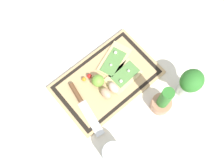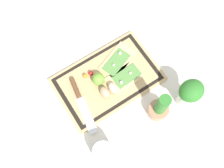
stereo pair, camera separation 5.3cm
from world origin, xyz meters
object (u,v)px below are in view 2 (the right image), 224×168
(egg_brown, at_px, (105,92))
(egg_pink, at_px, (113,88))
(pizza_slice_near, at_px, (118,61))
(sauce_jar, at_px, (103,153))
(cherry_tomato_red, at_px, (91,73))
(herb_pot, at_px, (160,108))
(lime, at_px, (98,79))
(herb_glass, at_px, (189,93))
(pizza_slice_far, at_px, (125,77))
(knife, at_px, (79,96))
(cherry_tomato_yellow, at_px, (85,76))

(egg_brown, distance_m, egg_pink, 0.04)
(pizza_slice_near, distance_m, sauce_jar, 0.44)
(egg_pink, distance_m, sauce_jar, 0.30)
(cherry_tomato_red, height_order, herb_pot, herb_pot)
(lime, xyz_separation_m, cherry_tomato_red, (0.01, -0.05, -0.02))
(pizza_slice_near, distance_m, herb_pot, 0.31)
(cherry_tomato_red, bearing_deg, egg_brown, 91.96)
(cherry_tomato_red, bearing_deg, herb_glass, 131.07)
(egg_pink, bearing_deg, herb_glass, 138.52)
(pizza_slice_near, height_order, herb_pot, herb_pot)
(pizza_slice_far, xyz_separation_m, egg_brown, (0.12, 0.01, 0.01))
(cherry_tomato_red, bearing_deg, sauce_jar, 67.02)
(knife, xyz_separation_m, sauce_jar, (0.04, 0.28, 0.02))
(egg_brown, height_order, egg_pink, same)
(pizza_slice_near, bearing_deg, herb_pot, 93.09)
(herb_glass, bearing_deg, knife, -34.31)
(cherry_tomato_yellow, distance_m, sauce_jar, 0.37)
(sauce_jar, bearing_deg, knife, -98.38)
(egg_pink, bearing_deg, knife, -19.61)
(egg_pink, relative_size, cherry_tomato_yellow, 2.91)
(pizza_slice_far, distance_m, herb_pot, 0.22)
(pizza_slice_far, bearing_deg, herb_glass, 125.62)
(pizza_slice_far, relative_size, herb_pot, 0.82)
(cherry_tomato_yellow, relative_size, herb_glass, 0.10)
(pizza_slice_near, bearing_deg, pizza_slice_far, 79.01)
(egg_brown, distance_m, sauce_jar, 0.27)
(herb_glass, bearing_deg, sauce_jar, 0.68)
(pizza_slice_far, bearing_deg, egg_pink, 11.81)
(lime, bearing_deg, egg_pink, 116.88)
(pizza_slice_far, relative_size, sauce_jar, 1.61)
(lime, distance_m, sauce_jar, 0.33)
(knife, relative_size, cherry_tomato_red, 12.38)
(pizza_slice_near, xyz_separation_m, egg_brown, (0.14, 0.11, 0.01))
(herb_pot, height_order, sauce_jar, herb_pot)
(sauce_jar, bearing_deg, pizza_slice_far, -138.60)
(herb_pot, distance_m, herb_glass, 0.14)
(herb_pot, relative_size, sauce_jar, 1.96)
(pizza_slice_far, xyz_separation_m, egg_pink, (0.08, 0.02, 0.01))
(herb_pot, distance_m, sauce_jar, 0.31)
(egg_pink, relative_size, cherry_tomato_red, 2.62)
(lime, xyz_separation_m, cherry_tomato_yellow, (0.04, -0.05, -0.02))
(knife, bearing_deg, cherry_tomato_red, -147.93)
(cherry_tomato_yellow, height_order, sauce_jar, sauce_jar)
(pizza_slice_far, distance_m, cherry_tomato_red, 0.16)
(pizza_slice_far, relative_size, egg_brown, 2.92)
(pizza_slice_far, xyz_separation_m, cherry_tomato_yellow, (0.16, -0.11, 0.00))
(pizza_slice_far, relative_size, cherry_tomato_yellow, 8.50)
(pizza_slice_far, height_order, lime, lime)
(knife, relative_size, lime, 4.75)
(herb_pot, height_order, herb_glass, herb_pot)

